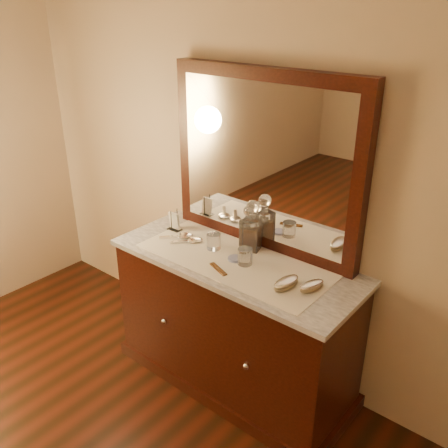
% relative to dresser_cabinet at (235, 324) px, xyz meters
% --- Properties ---
extents(dresser_cabinet, '(1.40, 0.55, 0.82)m').
position_rel_dresser_cabinet_xyz_m(dresser_cabinet, '(0.00, 0.00, 0.00)').
color(dresser_cabinet, black).
rests_on(dresser_cabinet, floor).
extents(dresser_plinth, '(1.46, 0.59, 0.08)m').
position_rel_dresser_cabinet_xyz_m(dresser_plinth, '(0.00, 0.00, -0.37)').
color(dresser_plinth, black).
rests_on(dresser_plinth, floor).
extents(knob_left, '(0.04, 0.04, 0.04)m').
position_rel_dresser_cabinet_xyz_m(knob_left, '(-0.30, -0.28, 0.04)').
color(knob_left, silver).
rests_on(knob_left, dresser_cabinet).
extents(knob_right, '(0.04, 0.04, 0.04)m').
position_rel_dresser_cabinet_xyz_m(knob_right, '(0.30, -0.28, 0.04)').
color(knob_right, silver).
rests_on(knob_right, dresser_cabinet).
extents(marble_top, '(1.44, 0.59, 0.03)m').
position_rel_dresser_cabinet_xyz_m(marble_top, '(0.00, 0.00, 0.42)').
color(marble_top, white).
rests_on(marble_top, dresser_cabinet).
extents(mirror_frame, '(1.20, 0.08, 1.00)m').
position_rel_dresser_cabinet_xyz_m(mirror_frame, '(0.00, 0.25, 0.94)').
color(mirror_frame, black).
rests_on(mirror_frame, marble_top).
extents(mirror_glass, '(1.06, 0.01, 0.86)m').
position_rel_dresser_cabinet_xyz_m(mirror_glass, '(0.00, 0.21, 0.94)').
color(mirror_glass, white).
rests_on(mirror_glass, marble_top).
extents(lace_runner, '(1.10, 0.45, 0.00)m').
position_rel_dresser_cabinet_xyz_m(lace_runner, '(0.00, -0.02, 0.44)').
color(lace_runner, white).
rests_on(lace_runner, marble_top).
extents(pin_dish, '(0.09, 0.09, 0.01)m').
position_rel_dresser_cabinet_xyz_m(pin_dish, '(0.01, -0.01, 0.45)').
color(pin_dish, white).
rests_on(pin_dish, lace_runner).
extents(comb, '(0.15, 0.08, 0.01)m').
position_rel_dresser_cabinet_xyz_m(comb, '(0.01, -0.16, 0.45)').
color(comb, brown).
rests_on(comb, lace_runner).
extents(napkin_rack, '(0.09, 0.06, 0.13)m').
position_rel_dresser_cabinet_xyz_m(napkin_rack, '(-0.52, 0.05, 0.49)').
color(napkin_rack, black).
rests_on(napkin_rack, marble_top).
extents(decanter_left, '(0.08, 0.08, 0.25)m').
position_rel_dresser_cabinet_xyz_m(decanter_left, '(-0.04, 0.16, 0.54)').
color(decanter_left, brown).
rests_on(decanter_left, lace_runner).
extents(decanter_right, '(0.11, 0.11, 0.30)m').
position_rel_dresser_cabinet_xyz_m(decanter_right, '(0.00, 0.15, 0.56)').
color(decanter_right, brown).
rests_on(decanter_right, lace_runner).
extents(brush_near, '(0.09, 0.17, 0.05)m').
position_rel_dresser_cabinet_xyz_m(brush_near, '(0.38, -0.07, 0.47)').
color(brush_near, '#95815B').
rests_on(brush_near, lace_runner).
extents(brush_far, '(0.10, 0.16, 0.04)m').
position_rel_dresser_cabinet_xyz_m(brush_far, '(0.49, -0.01, 0.46)').
color(brush_far, '#95815B').
rests_on(brush_far, lace_runner).
extents(hand_mirror_outer, '(0.17, 0.19, 0.02)m').
position_rel_dresser_cabinet_xyz_m(hand_mirror_outer, '(-0.42, 0.00, 0.45)').
color(hand_mirror_outer, silver).
rests_on(hand_mirror_outer, lace_runner).
extents(hand_mirror_inner, '(0.16, 0.18, 0.02)m').
position_rel_dresser_cabinet_xyz_m(hand_mirror_inner, '(-0.32, -0.00, 0.45)').
color(hand_mirror_inner, silver).
rests_on(hand_mirror_inner, lace_runner).
extents(tumblers, '(0.33, 0.11, 0.09)m').
position_rel_dresser_cabinet_xyz_m(tumblers, '(-0.05, -0.00, 0.49)').
color(tumblers, white).
rests_on(tumblers, lace_runner).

